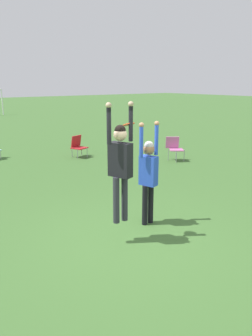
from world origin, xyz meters
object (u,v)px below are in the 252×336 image
Objects in this scene: person_jumping at (120,160)px; camping_chair_1 at (175,147)px; person_defending at (148,171)px; camping_chair_0 at (78,145)px; frisbee at (129,124)px.

person_jumping is 7.12m from camping_chair_1.
person_defending is 2.40× the size of camping_chair_1.
person_jumping is at bearing -90.00° from person_defending.
person_defending is 2.55× the size of camping_chair_0.
camping_chair_0 is at bearing 68.14° from frisbee.
person_jumping is at bearing 48.38° from camping_chair_0.
person_jumping is 0.68m from frisbee.
camping_chair_1 is at bearing 36.60° from frisbee.
person_defending is at bearing 17.22° from frisbee.
camping_chair_1 is (5.70, 4.13, -1.08)m from person_jumping.
frisbee reaches higher than person_defending.
camping_chair_0 is (2.75, 6.87, -1.75)m from frisbee.
camping_chair_0 is at bearing -8.88° from camping_chair_1.
camping_chair_0 is at bearing -40.86° from person_jumping.
frisbee is 0.27× the size of camping_chair_0.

